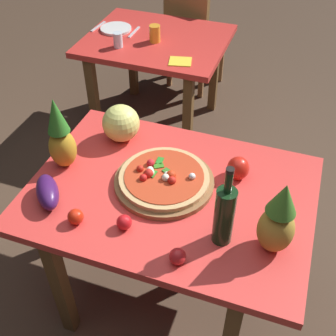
{
  "coord_description": "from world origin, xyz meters",
  "views": [
    {
      "loc": [
        0.42,
        -1.21,
        2.01
      ],
      "look_at": [
        -0.04,
        0.08,
        0.77
      ],
      "focal_mm": 45.27,
      "sensor_mm": 36.0,
      "label": 1
    }
  ],
  "objects_px": {
    "melon": "(121,123)",
    "knife_utensil": "(134,32)",
    "fork_utensil": "(98,26)",
    "dining_chair": "(192,35)",
    "pizza_board": "(164,182)",
    "background_table": "(156,52)",
    "drinking_glass_water": "(118,40)",
    "dinner_plate": "(116,29)",
    "drinking_glass_juice": "(155,34)",
    "tomato_by_bottle": "(76,217)",
    "tomato_near_board": "(178,256)",
    "eggplant": "(47,192)",
    "tomato_beside_pepper": "(124,222)",
    "napkin_folded": "(180,61)",
    "wine_bottle": "(224,215)",
    "display_table": "(170,204)",
    "bell_pepper": "(238,168)",
    "pizza": "(164,177)",
    "pineapple_right": "(61,137)",
    "pineapple_left": "(278,221)"
  },
  "relations": [
    {
      "from": "napkin_folded",
      "to": "drinking_glass_water",
      "type": "bearing_deg",
      "value": 172.55
    },
    {
      "from": "bell_pepper",
      "to": "knife_utensil",
      "type": "bearing_deg",
      "value": 129.64
    },
    {
      "from": "tomato_near_board",
      "to": "melon",
      "type": "bearing_deg",
      "value": 129.03
    },
    {
      "from": "background_table",
      "to": "eggplant",
      "type": "distance_m",
      "value": 1.6
    },
    {
      "from": "tomato_beside_pepper",
      "to": "dinner_plate",
      "type": "relative_size",
      "value": 0.28
    },
    {
      "from": "background_table",
      "to": "knife_utensil",
      "type": "relative_size",
      "value": 5.35
    },
    {
      "from": "pizza",
      "to": "dinner_plate",
      "type": "relative_size",
      "value": 1.77
    },
    {
      "from": "pineapple_left",
      "to": "napkin_folded",
      "type": "height_order",
      "value": "pineapple_left"
    },
    {
      "from": "pizza_board",
      "to": "drinking_glass_water",
      "type": "bearing_deg",
      "value": 122.9
    },
    {
      "from": "tomato_beside_pepper",
      "to": "drinking_glass_juice",
      "type": "xyz_separation_m",
      "value": [
        -0.47,
        1.57,
        0.03
      ]
    },
    {
      "from": "pineapple_right",
      "to": "drinking_glass_water",
      "type": "relative_size",
      "value": 3.6
    },
    {
      "from": "display_table",
      "to": "eggplant",
      "type": "xyz_separation_m",
      "value": [
        -0.46,
        -0.22,
        0.13
      ]
    },
    {
      "from": "eggplant",
      "to": "drinking_glass_water",
      "type": "distance_m",
      "value": 1.41
    },
    {
      "from": "eggplant",
      "to": "knife_utensil",
      "type": "bearing_deg",
      "value": 100.33
    },
    {
      "from": "tomato_beside_pepper",
      "to": "drinking_glass_juice",
      "type": "height_order",
      "value": "drinking_glass_juice"
    },
    {
      "from": "tomato_beside_pepper",
      "to": "drinking_glass_juice",
      "type": "distance_m",
      "value": 1.63
    },
    {
      "from": "background_table",
      "to": "fork_utensil",
      "type": "relative_size",
      "value": 5.35
    },
    {
      "from": "wine_bottle",
      "to": "bell_pepper",
      "type": "distance_m",
      "value": 0.37
    },
    {
      "from": "tomato_beside_pepper",
      "to": "tomato_near_board",
      "type": "bearing_deg",
      "value": -18.74
    },
    {
      "from": "dinner_plate",
      "to": "dining_chair",
      "type": "bearing_deg",
      "value": 56.66
    },
    {
      "from": "tomato_by_bottle",
      "to": "tomato_near_board",
      "type": "relative_size",
      "value": 1.02
    },
    {
      "from": "dining_chair",
      "to": "tomato_beside_pepper",
      "type": "bearing_deg",
      "value": 116.36
    },
    {
      "from": "display_table",
      "to": "tomato_near_board",
      "type": "xyz_separation_m",
      "value": [
        0.14,
        -0.34,
        0.12
      ]
    },
    {
      "from": "wine_bottle",
      "to": "pineapple_right",
      "type": "relative_size",
      "value": 1.02
    },
    {
      "from": "bell_pepper",
      "to": "melon",
      "type": "bearing_deg",
      "value": 172.07
    },
    {
      "from": "pizza",
      "to": "bell_pepper",
      "type": "bearing_deg",
      "value": 27.68
    },
    {
      "from": "background_table",
      "to": "dining_chair",
      "type": "distance_m",
      "value": 0.65
    },
    {
      "from": "drinking_glass_juice",
      "to": "drinking_glass_water",
      "type": "distance_m",
      "value": 0.25
    },
    {
      "from": "drinking_glass_water",
      "to": "dinner_plate",
      "type": "distance_m",
      "value": 0.27
    },
    {
      "from": "background_table",
      "to": "tomato_by_bottle",
      "type": "xyz_separation_m",
      "value": [
        0.28,
        -1.66,
        0.14
      ]
    },
    {
      "from": "display_table",
      "to": "bell_pepper",
      "type": "height_order",
      "value": "bell_pepper"
    },
    {
      "from": "pizza",
      "to": "napkin_folded",
      "type": "xyz_separation_m",
      "value": [
        -0.27,
        1.07,
        -0.04
      ]
    },
    {
      "from": "background_table",
      "to": "drinking_glass_water",
      "type": "height_order",
      "value": "drinking_glass_water"
    },
    {
      "from": "bell_pepper",
      "to": "eggplant",
      "type": "xyz_separation_m",
      "value": [
        -0.71,
        -0.4,
        -0.0
      ]
    },
    {
      "from": "melon",
      "to": "bell_pepper",
      "type": "bearing_deg",
      "value": -7.93
    },
    {
      "from": "wine_bottle",
      "to": "napkin_folded",
      "type": "distance_m",
      "value": 1.41
    },
    {
      "from": "pineapple_right",
      "to": "wine_bottle",
      "type": "bearing_deg",
      "value": -13.53
    },
    {
      "from": "dining_chair",
      "to": "wine_bottle",
      "type": "relative_size",
      "value": 2.35
    },
    {
      "from": "tomato_near_board",
      "to": "napkin_folded",
      "type": "bearing_deg",
      "value": 107.8
    },
    {
      "from": "background_table",
      "to": "melon",
      "type": "xyz_separation_m",
      "value": [
        0.24,
        -1.1,
        0.2
      ]
    },
    {
      "from": "knife_utensil",
      "to": "drinking_glass_water",
      "type": "bearing_deg",
      "value": -92.62
    },
    {
      "from": "pizza_board",
      "to": "drinking_glass_juice",
      "type": "xyz_separation_m",
      "value": [
        -0.53,
        1.28,
        0.04
      ]
    },
    {
      "from": "eggplant",
      "to": "drinking_glass_juice",
      "type": "distance_m",
      "value": 1.54
    },
    {
      "from": "dining_chair",
      "to": "pizza_board",
      "type": "xyz_separation_m",
      "value": [
        0.46,
        -1.96,
        0.25
      ]
    },
    {
      "from": "pizza",
      "to": "tomato_beside_pepper",
      "type": "relative_size",
      "value": 6.38
    },
    {
      "from": "melon",
      "to": "knife_utensil",
      "type": "xyz_separation_m",
      "value": [
        -0.41,
        1.13,
        -0.09
      ]
    },
    {
      "from": "tomato_beside_pepper",
      "to": "napkin_folded",
      "type": "bearing_deg",
      "value": 99.0
    },
    {
      "from": "fork_utensil",
      "to": "knife_utensil",
      "type": "xyz_separation_m",
      "value": [
        0.28,
        0.0,
        0.0
      ]
    },
    {
      "from": "napkin_folded",
      "to": "pizza",
      "type": "bearing_deg",
      "value": -75.57
    },
    {
      "from": "pizza_board",
      "to": "bell_pepper",
      "type": "bearing_deg",
      "value": 27.77
    }
  ]
}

